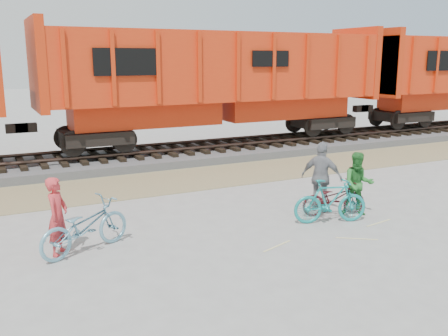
{
  "coord_description": "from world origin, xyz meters",
  "views": [
    {
      "loc": [
        -6.39,
        -9.15,
        3.87
      ],
      "look_at": [
        -1.11,
        1.5,
        1.24
      ],
      "focal_mm": 40.0,
      "sensor_mm": 36.0,
      "label": 1
    }
  ],
  "objects_px": {
    "bicycle_teal": "(330,201)",
    "bicycle_maroon": "(334,198)",
    "bicycle_blue": "(85,226)",
    "person_woman": "(321,177)",
    "person_man": "(358,184)",
    "hopper_car_center": "(219,80)",
    "person_solo": "(57,216)"
  },
  "relations": [
    {
      "from": "person_solo",
      "to": "person_man",
      "type": "xyz_separation_m",
      "value": [
        7.11,
        -0.64,
        0.0
      ]
    },
    {
      "from": "bicycle_maroon",
      "to": "person_solo",
      "type": "xyz_separation_m",
      "value": [
        -6.57,
        0.4,
        0.36
      ]
    },
    {
      "from": "bicycle_teal",
      "to": "person_solo",
      "type": "height_order",
      "value": "person_solo"
    },
    {
      "from": "bicycle_blue",
      "to": "person_woman",
      "type": "height_order",
      "value": "person_woman"
    },
    {
      "from": "person_man",
      "to": "person_woman",
      "type": "height_order",
      "value": "person_woman"
    },
    {
      "from": "hopper_car_center",
      "to": "bicycle_teal",
      "type": "distance_m",
      "value": 9.49
    },
    {
      "from": "person_woman",
      "to": "bicycle_blue",
      "type": "bearing_deg",
      "value": 54.6
    },
    {
      "from": "person_woman",
      "to": "bicycle_maroon",
      "type": "bearing_deg",
      "value": 157.66
    },
    {
      "from": "bicycle_blue",
      "to": "person_solo",
      "type": "bearing_deg",
      "value": 55.16
    },
    {
      "from": "person_woman",
      "to": "person_man",
      "type": "bearing_deg",
      "value": -171.49
    },
    {
      "from": "bicycle_maroon",
      "to": "person_solo",
      "type": "height_order",
      "value": "person_solo"
    },
    {
      "from": "bicycle_teal",
      "to": "bicycle_maroon",
      "type": "xyz_separation_m",
      "value": [
        0.46,
        0.44,
        -0.1
      ]
    },
    {
      "from": "hopper_car_center",
      "to": "bicycle_blue",
      "type": "distance_m",
      "value": 11.18
    },
    {
      "from": "person_woman",
      "to": "person_solo",
      "type": "bearing_deg",
      "value": 53.64
    },
    {
      "from": "person_solo",
      "to": "bicycle_maroon",
      "type": "bearing_deg",
      "value": -62.28
    },
    {
      "from": "bicycle_maroon",
      "to": "person_man",
      "type": "xyz_separation_m",
      "value": [
        0.54,
        -0.24,
        0.36
      ]
    },
    {
      "from": "bicycle_maroon",
      "to": "bicycle_teal",
      "type": "bearing_deg",
      "value": 147.72
    },
    {
      "from": "bicycle_maroon",
      "to": "person_woman",
      "type": "xyz_separation_m",
      "value": [
        -0.1,
        0.4,
        0.47
      ]
    },
    {
      "from": "person_solo",
      "to": "bicycle_teal",
      "type": "bearing_deg",
      "value": -66.65
    },
    {
      "from": "bicycle_blue",
      "to": "bicycle_maroon",
      "type": "distance_m",
      "value": 6.08
    },
    {
      "from": "bicycle_teal",
      "to": "person_woman",
      "type": "distance_m",
      "value": 0.99
    },
    {
      "from": "bicycle_blue",
      "to": "bicycle_teal",
      "type": "xyz_separation_m",
      "value": [
        5.61,
        -0.74,
        -0.0
      ]
    },
    {
      "from": "person_man",
      "to": "person_woman",
      "type": "xyz_separation_m",
      "value": [
        -0.64,
        0.64,
        0.1
      ]
    },
    {
      "from": "bicycle_blue",
      "to": "person_woman",
      "type": "relative_size",
      "value": 1.14
    },
    {
      "from": "bicycle_blue",
      "to": "bicycle_teal",
      "type": "bearing_deg",
      "value": -121.06
    },
    {
      "from": "bicycle_blue",
      "to": "person_man",
      "type": "distance_m",
      "value": 6.64
    },
    {
      "from": "bicycle_blue",
      "to": "bicycle_teal",
      "type": "height_order",
      "value": "bicycle_blue"
    },
    {
      "from": "person_solo",
      "to": "person_man",
      "type": "relative_size",
      "value": 1.0
    },
    {
      "from": "bicycle_blue",
      "to": "person_man",
      "type": "xyz_separation_m",
      "value": [
        6.61,
        -0.54,
        0.26
      ]
    },
    {
      "from": "bicycle_teal",
      "to": "person_solo",
      "type": "xyz_separation_m",
      "value": [
        -6.11,
        0.84,
        0.26
      ]
    },
    {
      "from": "hopper_car_center",
      "to": "bicycle_maroon",
      "type": "bearing_deg",
      "value": -96.57
    },
    {
      "from": "person_solo",
      "to": "person_woman",
      "type": "bearing_deg",
      "value": -58.8
    }
  ]
}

